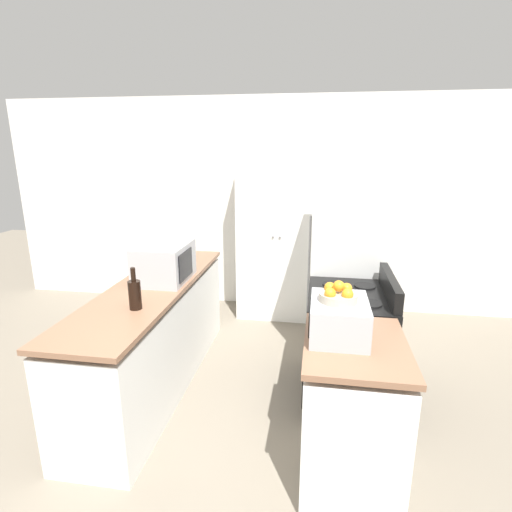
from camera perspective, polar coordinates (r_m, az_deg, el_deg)
The scene contains 10 objects.
wall_back at distance 5.01m, azimuth 2.70°, elevation 7.21°, with size 7.00×0.06×2.60m.
counter_left at distance 3.58m, azimuth -14.33°, elevation -11.18°, with size 0.60×2.29×0.91m.
counter_right at distance 2.69m, azimuth 13.41°, elevation -20.87°, with size 0.60×0.78×0.91m.
pantry_cabinet at distance 4.74m, azimuth 3.34°, elevation 3.55°, with size 0.95×0.56×2.08m.
stove at distance 3.37m, azimuth 12.85°, elevation -12.43°, with size 0.66×0.79×1.07m.
refrigerator at distance 3.96m, azimuth 12.98°, elevation -2.02°, with size 0.73×0.71×1.71m.
microwave at distance 3.46m, azimuth -12.95°, elevation -0.90°, with size 0.40×0.51×0.32m.
wine_bottle at distance 2.92m, azimuth -16.93°, elevation -5.18°, with size 0.09×0.09×0.30m.
toaster_oven at distance 2.46m, azimuth 11.71°, elevation -8.74°, with size 0.34×0.43×0.22m.
fruit_bowl at distance 2.40m, azimuth 11.67°, elevation -5.39°, with size 0.23×0.23×0.13m.
Camera 1 is at (0.55, -1.68, 2.01)m, focal length 28.00 mm.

